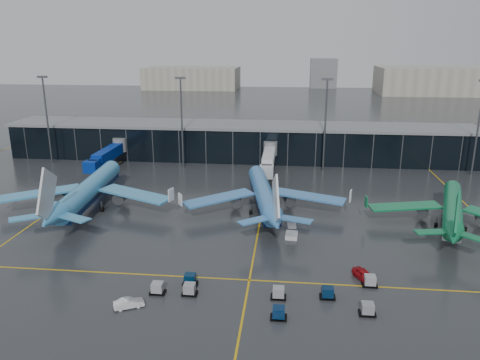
# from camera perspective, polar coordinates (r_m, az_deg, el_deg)

# --- Properties ---
(ground) EXTENTS (600.00, 600.00, 0.00)m
(ground) POSITION_cam_1_polar(r_m,az_deg,el_deg) (87.37, -4.57, -7.03)
(ground) COLOR #282B2D
(ground) RESTS_ON ground
(terminal_pier) EXTENTS (142.00, 17.00, 10.70)m
(terminal_pier) POSITION_cam_1_polar(r_m,az_deg,el_deg) (144.49, -0.10, 4.79)
(terminal_pier) COLOR black
(terminal_pier) RESTS_ON ground
(jet_bridges) EXTENTS (94.00, 27.50, 7.20)m
(jet_bridges) POSITION_cam_1_polar(r_m,az_deg,el_deg) (135.09, -15.95, 2.94)
(jet_bridges) COLOR #595B60
(jet_bridges) RESTS_ON ground
(flood_masts) EXTENTS (203.00, 0.50, 25.50)m
(flood_masts) POSITION_cam_1_polar(r_m,az_deg,el_deg) (130.74, 1.52, 7.27)
(flood_masts) COLOR #595B60
(flood_masts) RESTS_ON ground
(distant_hangars) EXTENTS (260.00, 71.00, 22.00)m
(distant_hangars) POSITION_cam_1_polar(r_m,az_deg,el_deg) (351.35, 12.05, 11.94)
(distant_hangars) COLOR #B2AD99
(distant_hangars) RESTS_ON ground
(taxi_lines) EXTENTS (220.00, 120.00, 0.02)m
(taxi_lines) POSITION_cam_1_polar(r_m,az_deg,el_deg) (95.94, 2.50, -4.78)
(taxi_lines) COLOR gold
(taxi_lines) RESTS_ON ground
(airliner_arkefly) EXTENTS (42.49, 47.49, 13.70)m
(airliner_arkefly) POSITION_cam_1_polar(r_m,az_deg,el_deg) (105.15, -17.99, 0.26)
(airliner_arkefly) COLOR #3D93CA
(airliner_arkefly) RESTS_ON ground
(airliner_klm_near) EXTENTS (42.64, 46.72, 12.64)m
(airliner_klm_near) POSITION_cam_1_polar(r_m,az_deg,el_deg) (98.68, 2.88, -0.29)
(airliner_klm_near) COLOR #3A7CC1
(airliner_klm_near) RESTS_ON ground
(airliner_aer_lingus) EXTENTS (42.83, 45.86, 11.59)m
(airliner_aer_lingus) POSITION_cam_1_polar(r_m,az_deg,el_deg) (99.68, 24.63, -1.97)
(airliner_aer_lingus) COLOR #0D7241
(airliner_aer_lingus) RESTS_ON ground
(baggage_carts) EXTENTS (32.91, 11.50, 1.70)m
(baggage_carts) POSITION_cam_1_polar(r_m,az_deg,el_deg) (67.97, 3.52, -13.62)
(baggage_carts) COLOR black
(baggage_carts) RESTS_ON ground
(mobile_airstair) EXTENTS (2.39, 3.33, 3.45)m
(mobile_airstair) POSITION_cam_1_polar(r_m,az_deg,el_deg) (87.54, 6.31, -6.49)
(mobile_airstair) COLOR silver
(mobile_airstair) RESTS_ON ground
(service_van_red) EXTENTS (3.56, 5.04, 1.59)m
(service_van_red) POSITION_cam_1_polar(r_m,az_deg,el_deg) (74.84, 14.87, -11.15)
(service_van_red) COLOR #A80C14
(service_van_red) RESTS_ON ground
(service_van_white) EXTENTS (4.30, 3.09, 1.35)m
(service_van_white) POSITION_cam_1_polar(r_m,az_deg,el_deg) (67.52, -13.40, -14.39)
(service_van_white) COLOR silver
(service_van_white) RESTS_ON ground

